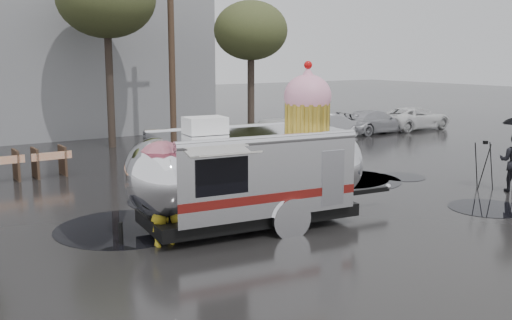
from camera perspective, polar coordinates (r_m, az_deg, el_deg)
ground at (r=14.32m, az=8.14°, el=-6.45°), size 120.00×120.00×0.00m
puddles at (r=17.71m, az=3.19°, el=-3.15°), size 12.35×8.11×0.01m
utility_pole at (r=26.88m, az=-8.06°, el=11.19°), size 1.60×0.28×9.00m
tree_right at (r=27.75m, az=-0.49°, el=12.15°), size 3.36×3.36×6.42m
barricade_row at (r=20.77m, az=-23.07°, el=-0.51°), size 4.30×0.80×1.00m
parked_cars at (r=30.73m, az=9.63°, el=3.71°), size 13.20×1.90×1.50m
airstream_trailer at (r=14.04m, az=-0.33°, el=-0.84°), size 7.33×3.04×3.97m
person_left at (r=12.91m, az=-8.78°, el=-4.18°), size 0.69×0.50×1.79m
umbrella_pink at (r=12.70m, az=-8.91°, el=0.30°), size 1.09×1.09×2.29m
tripod at (r=19.42m, az=20.91°, el=-0.03°), size 0.60×0.57×1.48m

